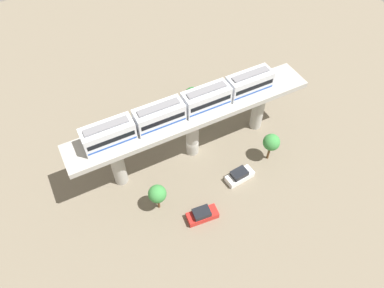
% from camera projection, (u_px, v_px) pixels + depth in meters
% --- Properties ---
extents(ground_plane, '(120.00, 120.00, 0.00)m').
position_uv_depth(ground_plane, '(192.00, 151.00, 55.96)').
color(ground_plane, '#706654').
extents(viaduct, '(5.20, 35.80, 8.74)m').
position_uv_depth(viaduct, '(192.00, 122.00, 50.73)').
color(viaduct, '#A8A59E').
rests_on(viaduct, ground).
extents(train, '(2.64, 27.45, 3.24)m').
position_uv_depth(train, '(183.00, 107.00, 47.59)').
color(train, silver).
rests_on(train, viaduct).
extents(parked_car_red, '(2.24, 4.37, 1.76)m').
position_uv_depth(parked_car_red, '(202.00, 215.00, 48.19)').
color(parked_car_red, red).
rests_on(parked_car_red, ground).
extents(parked_car_white, '(2.16, 4.34, 1.76)m').
position_uv_depth(parked_car_white, '(240.00, 176.00, 52.16)').
color(parked_car_white, white).
rests_on(parked_car_white, ground).
extents(tree_near_viaduct, '(2.47, 2.47, 4.65)m').
position_uv_depth(tree_near_viaduct, '(157.00, 194.00, 47.17)').
color(tree_near_viaduct, brown).
rests_on(tree_near_viaduct, ground).
extents(tree_mid_lot, '(3.20, 3.20, 4.62)m').
position_uv_depth(tree_mid_lot, '(193.00, 97.00, 59.35)').
color(tree_mid_lot, brown).
rests_on(tree_mid_lot, ground).
extents(tree_far_corner, '(2.52, 2.52, 5.02)m').
position_uv_depth(tree_far_corner, '(271.00, 142.00, 52.25)').
color(tree_far_corner, brown).
rests_on(tree_far_corner, ground).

